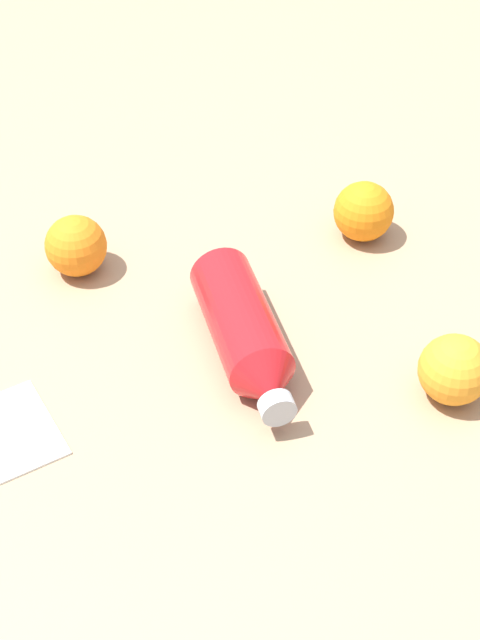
# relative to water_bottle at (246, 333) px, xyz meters

# --- Properties ---
(ground_plane) EXTENTS (2.40, 2.40, 0.00)m
(ground_plane) POSITION_rel_water_bottle_xyz_m (0.00, 0.04, -0.04)
(ground_plane) COLOR #9E7F60
(water_bottle) EXTENTS (0.25, 0.11, 0.08)m
(water_bottle) POSITION_rel_water_bottle_xyz_m (0.00, 0.00, 0.00)
(water_bottle) COLOR red
(water_bottle) RESTS_ON ground_plane
(orange_0) EXTENTS (0.08, 0.08, 0.08)m
(orange_0) POSITION_rel_water_bottle_xyz_m (0.15, -0.25, 0.00)
(orange_0) COLOR orange
(orange_0) RESTS_ON ground_plane
(orange_1) EXTENTS (0.08, 0.08, 0.08)m
(orange_1) POSITION_rel_water_bottle_xyz_m (0.24, 0.13, 0.00)
(orange_1) COLOR orange
(orange_1) RESTS_ON ground_plane
(orange_2) EXTENTS (0.08, 0.08, 0.08)m
(orange_2) POSITION_rel_water_bottle_xyz_m (-0.15, -0.18, 0.00)
(orange_2) COLOR orange
(orange_2) RESTS_ON ground_plane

